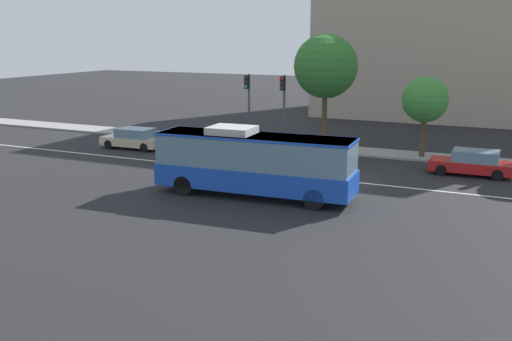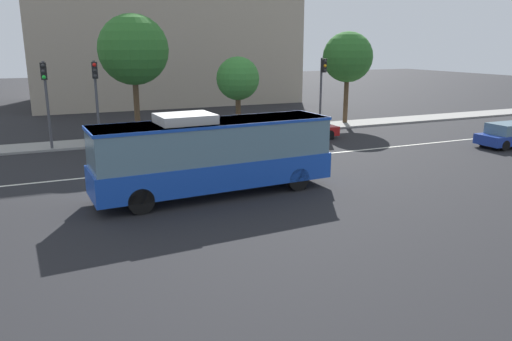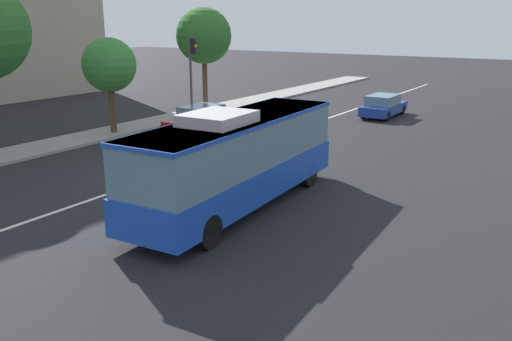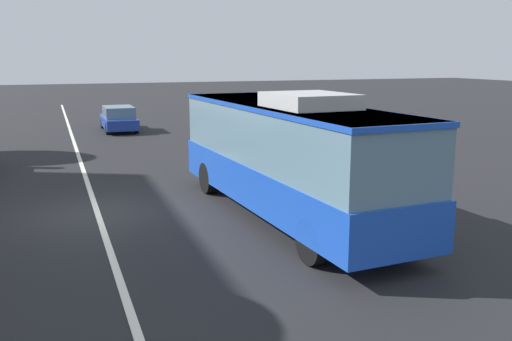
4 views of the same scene
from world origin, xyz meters
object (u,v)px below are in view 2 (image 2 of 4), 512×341
object	(u,v)px
traffic_light_near_corner	(96,89)
street_tree_kerbside_centre	(238,79)
sedan_blue	(511,135)
street_tree_kerbside_left	(133,50)
traffic_light_mid_block	(322,81)
traffic_light_far_corner	(46,90)
transit_bus	(214,152)
sedan_red	(305,128)
street_tree_kerbside_right	(348,57)

from	to	relation	value
traffic_light_near_corner	street_tree_kerbside_centre	xyz separation A→B (m)	(9.44, 0.90, 0.27)
sedan_blue	street_tree_kerbside_left	distance (m)	24.06
traffic_light_mid_block	traffic_light_far_corner	world-z (taller)	same
traffic_light_near_corner	street_tree_kerbside_left	bearing A→B (deg)	120.10
sedan_blue	transit_bus	bearing A→B (deg)	-173.91
sedan_blue	traffic_light_near_corner	size ratio (longest dim) A/B	0.87
sedan_red	street_tree_kerbside_left	world-z (taller)	street_tree_kerbside_left
transit_bus	street_tree_kerbside_left	xyz separation A→B (m)	(-0.70, 13.31, 3.97)
traffic_light_far_corner	street_tree_kerbside_right	xyz separation A→B (m)	(21.61, 1.66, 1.60)
transit_bus	traffic_light_far_corner	xyz separation A→B (m)	(-6.03, 12.01, 1.75)
traffic_light_far_corner	street_tree_kerbside_right	size ratio (longest dim) A/B	0.73
sedan_blue	traffic_light_mid_block	bearing A→B (deg)	126.55
sedan_blue	sedan_red	distance (m)	12.70
traffic_light_mid_block	street_tree_kerbside_left	distance (m)	13.44
sedan_red	street_tree_kerbside_centre	world-z (taller)	street_tree_kerbside_centre
traffic_light_mid_block	street_tree_kerbside_left	world-z (taller)	street_tree_kerbside_left
traffic_light_far_corner	sedan_blue	bearing A→B (deg)	74.38
transit_bus	traffic_light_mid_block	world-z (taller)	traffic_light_mid_block
traffic_light_near_corner	traffic_light_mid_block	bearing A→B (deg)	93.09
transit_bus	sedan_red	xyz separation A→B (m)	(9.52, 9.32, -1.09)
traffic_light_near_corner	traffic_light_mid_block	world-z (taller)	same
transit_bus	traffic_light_far_corner	distance (m)	13.56
sedan_blue	sedan_red	size ratio (longest dim) A/B	1.00
transit_bus	sedan_blue	size ratio (longest dim) A/B	2.25
sedan_blue	street_tree_kerbside_right	world-z (taller)	street_tree_kerbside_right
sedan_red	traffic_light_mid_block	size ratio (longest dim) A/B	0.87
sedan_blue	traffic_light_far_corner	distance (m)	27.98
traffic_light_near_corner	street_tree_kerbside_left	xyz separation A→B (m)	(2.57, 1.37, 2.22)
sedan_red	traffic_light_near_corner	distance (m)	13.37
street_tree_kerbside_right	traffic_light_near_corner	bearing A→B (deg)	-174.76
traffic_light_far_corner	street_tree_kerbside_right	bearing A→B (deg)	99.60
traffic_light_near_corner	traffic_light_mid_block	xyz separation A→B (m)	(15.77, 0.28, 0.00)
street_tree_kerbside_right	traffic_light_mid_block	bearing A→B (deg)	-154.77
transit_bus	street_tree_kerbside_centre	bearing A→B (deg)	61.26
traffic_light_mid_block	street_tree_kerbside_right	bearing A→B (deg)	111.92
transit_bus	street_tree_kerbside_left	size ratio (longest dim) A/B	1.26
transit_bus	sedan_blue	world-z (taller)	transit_bus
street_tree_kerbside_left	street_tree_kerbside_right	world-z (taller)	street_tree_kerbside_left
transit_bus	street_tree_kerbside_right	size ratio (longest dim) A/B	1.42
transit_bus	traffic_light_far_corner	world-z (taller)	traffic_light_far_corner
street_tree_kerbside_right	sedan_red	bearing A→B (deg)	-144.31
sedan_red	street_tree_kerbside_right	size ratio (longest dim) A/B	0.63
sedan_blue	traffic_light_far_corner	xyz separation A→B (m)	(-26.01, 9.90, 2.84)
transit_bus	traffic_light_near_corner	size ratio (longest dim) A/B	1.95
street_tree_kerbside_left	street_tree_kerbside_centre	xyz separation A→B (m)	(6.87, -0.47, -1.95)
transit_bus	street_tree_kerbside_centre	xyz separation A→B (m)	(6.16, 12.84, 2.03)
traffic_light_near_corner	street_tree_kerbside_left	world-z (taller)	street_tree_kerbside_left
traffic_light_far_corner	traffic_light_near_corner	bearing A→B (deg)	93.77
traffic_light_mid_block	traffic_light_far_corner	size ratio (longest dim) A/B	1.00
sedan_red	street_tree_kerbside_centre	distance (m)	5.78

